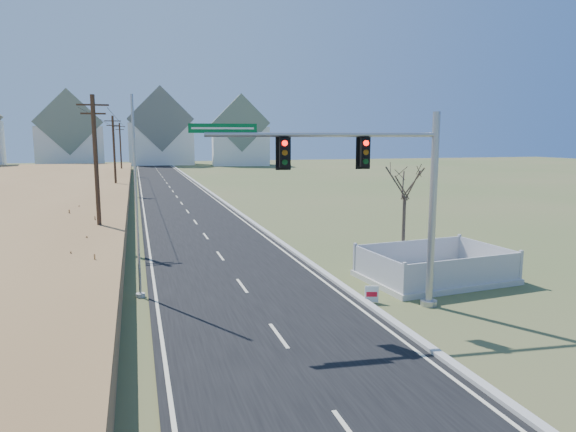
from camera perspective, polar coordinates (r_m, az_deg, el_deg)
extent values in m
plane|color=#485D2D|center=(19.15, -2.69, -11.16)|extent=(260.00, 260.00, 0.00)
cube|color=black|center=(67.94, -12.92, 3.00)|extent=(8.00, 180.00, 0.06)
cube|color=#B2AFA8|center=(68.32, -9.44, 3.18)|extent=(0.30, 180.00, 0.18)
cylinder|color=#422D1E|center=(32.63, -20.51, 4.62)|extent=(0.26, 0.26, 9.00)
cube|color=#422D1E|center=(32.62, -20.88, 11.47)|extent=(1.80, 0.10, 0.10)
cube|color=#422D1E|center=(32.60, -20.83, 10.59)|extent=(1.40, 0.10, 0.10)
cylinder|color=#422D1E|center=(62.56, -18.73, 6.39)|extent=(0.26, 0.26, 9.00)
cube|color=#422D1E|center=(62.56, -18.91, 9.96)|extent=(1.80, 0.10, 0.10)
cube|color=#422D1E|center=(62.55, -18.88, 9.51)|extent=(1.40, 0.10, 0.10)
cylinder|color=#422D1E|center=(92.54, -18.10, 7.02)|extent=(0.26, 0.26, 9.00)
cube|color=#422D1E|center=(92.54, -18.21, 9.43)|extent=(1.80, 0.10, 0.10)
cube|color=#422D1E|center=(92.53, -18.20, 9.12)|extent=(1.40, 0.10, 0.10)
cube|color=white|center=(126.25, -23.01, 7.09)|extent=(14.66, 10.95, 9.00)
cube|color=slate|center=(126.28, -23.16, 9.54)|extent=(14.93, 11.17, 14.26)
cube|color=white|center=(129.65, -13.94, 7.76)|extent=(15.00, 10.00, 10.00)
cube|color=slate|center=(129.72, -14.04, 10.37)|extent=(15.27, 10.20, 15.27)
cube|color=white|center=(123.91, -5.34, 7.72)|extent=(13.87, 10.31, 9.00)
cube|color=slate|center=(123.94, -5.37, 10.21)|extent=(14.12, 10.51, 13.24)
cylinder|color=#9EA0A5|center=(21.07, 15.36, -9.29)|extent=(0.64, 0.64, 0.21)
cylinder|color=#9EA0A5|center=(20.27, 15.77, 0.51)|extent=(0.28, 0.28, 7.46)
cylinder|color=#9EA0A5|center=(18.55, 4.14, 9.00)|extent=(8.50, 1.01, 0.17)
cube|color=black|center=(19.00, 8.50, 7.04)|extent=(0.37, 0.31, 1.05)
cube|color=black|center=(18.23, -0.45, 7.06)|extent=(0.37, 0.31, 1.05)
cube|color=#05612B|center=(17.96, -7.25, 9.65)|extent=(2.34, 0.27, 0.32)
cube|color=#B7B5AD|center=(24.81, 15.94, -6.55)|extent=(6.75, 4.90, 0.24)
cube|color=#A6A6AB|center=(23.11, 19.09, -5.94)|extent=(6.09, 0.60, 1.22)
cube|color=#A6A6AB|center=(26.23, 13.32, -3.98)|extent=(6.09, 0.60, 1.22)
cube|color=#A6A6AB|center=(22.94, 9.92, -5.69)|extent=(0.43, 4.06, 1.22)
cube|color=#A6A6AB|center=(26.57, 21.27, -4.18)|extent=(0.43, 4.06, 1.22)
cube|color=white|center=(20.85, 9.27, -8.56)|extent=(0.54, 0.19, 0.67)
cube|color=red|center=(20.82, 9.29, -8.58)|extent=(0.42, 0.14, 0.20)
cylinder|color=#B7B5AD|center=(22.21, -16.06, -8.45)|extent=(0.37, 0.37, 0.16)
cylinder|color=#9EA0A5|center=(21.40, -16.51, 1.87)|extent=(0.10, 0.10, 8.18)
cylinder|color=#4C3F33|center=(26.09, 12.70, -1.84)|extent=(0.17, 0.17, 3.66)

